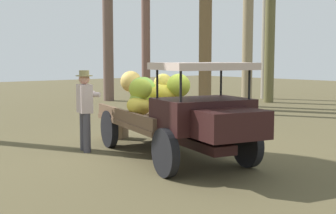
% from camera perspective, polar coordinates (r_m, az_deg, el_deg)
% --- Properties ---
extents(ground_plane, '(60.00, 60.00, 0.00)m').
position_cam_1_polar(ground_plane, '(9.37, 0.46, -5.72)').
color(ground_plane, brown).
extents(truck, '(4.66, 2.63, 1.84)m').
position_cam_1_polar(truck, '(8.75, 0.98, -0.32)').
color(truck, black).
rests_on(truck, ground).
extents(farmer, '(0.54, 0.50, 1.67)m').
position_cam_1_polar(farmer, '(9.56, -10.23, 0.18)').
color(farmer, '#43414A').
rests_on(farmer, ground).
extents(wooden_crate, '(0.66, 0.62, 0.44)m').
position_cam_1_polar(wooden_crate, '(11.15, -6.53, -2.72)').
color(wooden_crate, '#7D6347').
rests_on(wooden_crate, ground).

